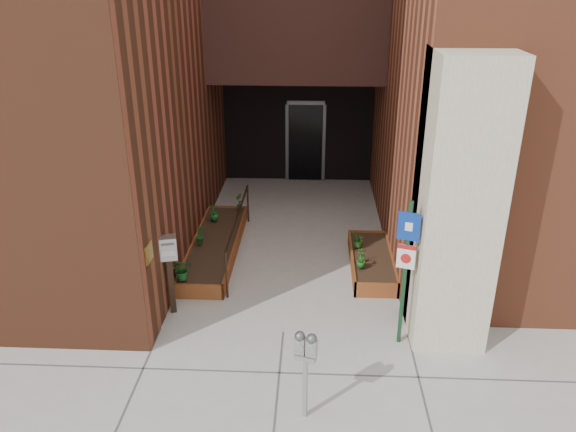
# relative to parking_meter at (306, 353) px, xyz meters

# --- Properties ---
(ground) EXTENTS (80.00, 80.00, 0.00)m
(ground) POSITION_rel_parking_meter_xyz_m (-0.39, 1.83, -1.01)
(ground) COLOR #9E9991
(ground) RESTS_ON ground
(planter_left) EXTENTS (0.90, 3.60, 0.30)m
(planter_left) POSITION_rel_parking_meter_xyz_m (-1.94, 4.53, -0.87)
(planter_left) COLOR brown
(planter_left) RESTS_ON ground
(planter_right) EXTENTS (0.80, 2.20, 0.30)m
(planter_right) POSITION_rel_parking_meter_xyz_m (1.21, 4.03, -0.87)
(planter_right) COLOR brown
(planter_right) RESTS_ON ground
(handrail) EXTENTS (0.04, 3.34, 0.90)m
(handrail) POSITION_rel_parking_meter_xyz_m (-1.44, 4.48, -0.26)
(handrail) COLOR black
(handrail) RESTS_ON ground
(parking_meter) EXTENTS (0.30, 0.18, 1.30)m
(parking_meter) POSITION_rel_parking_meter_xyz_m (0.00, 0.00, 0.00)
(parking_meter) COLOR #9B9B9D
(parking_meter) RESTS_ON ground
(sign_post) EXTENTS (0.31, 0.13, 2.38)m
(sign_post) POSITION_rel_parking_meter_xyz_m (1.43, 1.66, 0.46)
(sign_post) COLOR #14371D
(sign_post) RESTS_ON ground
(payment_dropbox) EXTENTS (0.32, 0.27, 1.41)m
(payment_dropbox) POSITION_rel_parking_meter_xyz_m (-2.29, 2.34, 0.01)
(payment_dropbox) COLOR black
(payment_dropbox) RESTS_ON ground
(shrub_left_a) EXTENTS (0.48, 0.48, 0.39)m
(shrub_left_a) POSITION_rel_parking_meter_xyz_m (-2.24, 2.93, -0.51)
(shrub_left_a) COLOR #18561E
(shrub_left_a) RESTS_ON planter_left
(shrub_left_b) EXTENTS (0.22, 0.22, 0.35)m
(shrub_left_b) POSITION_rel_parking_meter_xyz_m (-2.21, 4.35, -0.53)
(shrub_left_b) COLOR #1A5B1D
(shrub_left_b) RESTS_ON planter_left
(shrub_left_c) EXTENTS (0.29, 0.29, 0.37)m
(shrub_left_c) POSITION_rel_parking_meter_xyz_m (-2.11, 5.52, -0.52)
(shrub_left_c) COLOR #1B6121
(shrub_left_c) RESTS_ON planter_left
(shrub_left_d) EXTENTS (0.27, 0.27, 0.40)m
(shrub_left_d) POSITION_rel_parking_meter_xyz_m (-1.64, 6.13, -0.51)
(shrub_left_d) COLOR #225418
(shrub_left_d) RESTS_ON planter_left
(shrub_right_a) EXTENTS (0.19, 0.19, 0.31)m
(shrub_right_a) POSITION_rel_parking_meter_xyz_m (0.96, 3.52, -0.55)
(shrub_right_a) COLOR #1F5C1A
(shrub_right_a) RESTS_ON planter_right
(shrub_right_b) EXTENTS (0.20, 0.20, 0.29)m
(shrub_right_b) POSITION_rel_parking_meter_xyz_m (1.00, 3.75, -0.56)
(shrub_right_b) COLOR #2E621C
(shrub_right_b) RESTS_ON planter_right
(shrub_right_c) EXTENTS (0.32, 0.32, 0.30)m
(shrub_right_c) POSITION_rel_parking_meter_xyz_m (0.96, 4.35, -0.56)
(shrub_right_c) COLOR #235F1B
(shrub_right_c) RESTS_ON planter_right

